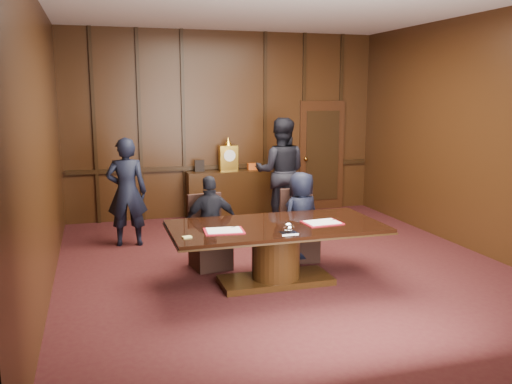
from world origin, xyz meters
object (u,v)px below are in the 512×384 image
sideboard (229,192)px  signatory_left (211,223)px  witness_right (281,172)px  signatory_right (301,217)px  conference_table (276,244)px  witness_left (127,192)px

sideboard → signatory_left: sideboard is taller
signatory_left → witness_right: bearing=-130.4°
signatory_right → conference_table: bearing=31.1°
sideboard → witness_right: (0.76, -0.84, 0.48)m
signatory_right → signatory_left: bearing=-19.8°
signatory_right → witness_left: bearing=-53.1°
conference_table → signatory_left: size_ratio=2.05×
signatory_left → witness_right: (1.73, 2.12, 0.33)m
sideboard → conference_table: (-0.32, -3.76, 0.02)m
signatory_right → witness_left: (-2.30, 1.51, 0.21)m
conference_table → witness_right: (1.08, 2.92, 0.45)m
sideboard → witness_right: size_ratio=0.83×
signatory_right → witness_right: size_ratio=0.66×
sideboard → conference_table: size_ratio=0.61×
signatory_left → sideboard: bearing=-109.3°
signatory_left → witness_right: 2.76m
signatory_left → signatory_right: bearing=178.9°
witness_left → witness_right: (2.73, 0.61, 0.12)m
witness_left → witness_right: bearing=-160.0°
signatory_left → witness_left: 1.83m
conference_table → signatory_left: bearing=129.1°
conference_table → signatory_right: (0.65, 0.80, 0.13)m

